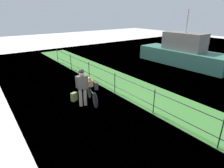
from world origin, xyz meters
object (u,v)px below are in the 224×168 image
Objects in this scene: cyclist_person at (82,84)px; mooring_bollard at (96,86)px; backpack_on_paving at (74,97)px; terrier_dog at (89,78)px; moored_boat_mid at (183,53)px; wooden_crate at (89,83)px; bicycle_main at (92,95)px.

cyclist_person reaches higher than mooring_bollard.
terrier_dog is at bearing 135.17° from backpack_on_paving.
backpack_on_paving is 0.06× the size of moored_boat_mid.
wooden_crate is 0.99× the size of mooring_bollard.
mooring_bollard is (-1.20, 1.42, -0.81)m from cyclist_person.
moored_boat_mid reaches higher than mooring_bollard.
cyclist_person is (0.41, -0.58, 0.19)m from wooden_crate.
wooden_crate is at bearing -46.92° from mooring_bollard.
mooring_bollard is at bearing 130.12° from cyclist_person.
cyclist_person is at bearing -49.88° from mooring_bollard.
bicycle_main is 0.80m from cyclist_person.
terrier_dog reaches higher than wooden_crate.
terrier_dog is at bearing -46.28° from mooring_bollard.
cyclist_person reaches higher than backpack_on_paving.
mooring_bollard is 8.09m from moored_boat_mid.
backpack_on_paving is at bearing -110.53° from wooden_crate.
mooring_bollard is at bearing -87.15° from moored_boat_mid.
moored_boat_mid reaches higher than cyclist_person.
moored_boat_mid is at bearing 99.57° from cyclist_person.
cyclist_person is 9.61m from moored_boat_mid.
cyclist_person is 0.24× the size of moored_boat_mid.
moored_boat_mid is (-1.21, 8.90, -0.15)m from terrier_dog.
cyclist_person is (0.39, -0.57, -0.03)m from terrier_dog.
bicycle_main is 9.14m from moored_boat_mid.
bicycle_main is 0.76m from terrier_dog.
wooden_crate is at bearing 137.06° from backpack_on_paving.
backpack_on_paving is at bearing -84.49° from moored_boat_mid.
cyclist_person is 4.27× the size of mooring_bollard.
terrier_dog is (0.02, -0.01, 0.22)m from wooden_crate.
backpack_on_paving is at bearing -136.52° from bicycle_main.
terrier_dog is 1.12m from backpack_on_paving.
cyclist_person is at bearing 77.60° from backpack_on_paving.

